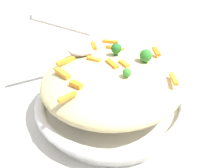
% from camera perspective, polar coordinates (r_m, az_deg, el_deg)
% --- Properties ---
extents(ground_plane, '(2.40, 2.40, 0.00)m').
position_cam_1_polar(ground_plane, '(0.51, 0.00, -6.60)').
color(ground_plane, beige).
extents(serving_bowl, '(0.33, 0.33, 0.05)m').
position_cam_1_polar(serving_bowl, '(0.49, 0.00, -4.35)').
color(serving_bowl, white).
rests_on(serving_bowl, ground_plane).
extents(pasta_mound, '(0.30, 0.29, 0.08)m').
position_cam_1_polar(pasta_mound, '(0.46, 0.00, 1.01)').
color(pasta_mound, '#DBC689').
rests_on(pasta_mound, serving_bowl).
extents(carrot_piece_0, '(0.01, 0.04, 0.01)m').
position_cam_1_polar(carrot_piece_0, '(0.51, 11.53, 8.36)').
color(carrot_piece_0, orange).
rests_on(carrot_piece_0, pasta_mound).
extents(carrot_piece_1, '(0.03, 0.03, 0.01)m').
position_cam_1_polar(carrot_piece_1, '(0.49, -7.00, 7.70)').
color(carrot_piece_1, orange).
rests_on(carrot_piece_1, pasta_mound).
extents(carrot_piece_2, '(0.02, 0.04, 0.01)m').
position_cam_1_polar(carrot_piece_2, '(0.53, -4.82, 10.00)').
color(carrot_piece_2, orange).
rests_on(carrot_piece_2, pasta_mound).
extents(carrot_piece_3, '(0.04, 0.03, 0.01)m').
position_cam_1_polar(carrot_piece_3, '(0.52, 0.74, 9.39)').
color(carrot_piece_3, orange).
rests_on(carrot_piece_3, pasta_mound).
extents(carrot_piece_4, '(0.02, 0.03, 0.01)m').
position_cam_1_polar(carrot_piece_4, '(0.44, 3.13, 5.33)').
color(carrot_piece_4, orange).
rests_on(carrot_piece_4, pasta_mound).
extents(carrot_piece_5, '(0.03, 0.03, 0.01)m').
position_cam_1_polar(carrot_piece_5, '(0.37, -11.66, -3.33)').
color(carrot_piece_5, orange).
rests_on(carrot_piece_5, pasta_mound).
extents(carrot_piece_6, '(0.03, 0.02, 0.01)m').
position_cam_1_polar(carrot_piece_6, '(0.46, -4.79, 6.51)').
color(carrot_piece_6, orange).
rests_on(carrot_piece_6, pasta_mound).
extents(carrot_piece_7, '(0.04, 0.02, 0.01)m').
position_cam_1_polar(carrot_piece_7, '(0.55, -0.04, 11.05)').
color(carrot_piece_7, orange).
rests_on(carrot_piece_7, pasta_mound).
extents(carrot_piece_8, '(0.04, 0.04, 0.01)m').
position_cam_1_polar(carrot_piece_8, '(0.43, -12.86, 2.81)').
color(carrot_piece_8, orange).
rests_on(carrot_piece_8, pasta_mound).
extents(carrot_piece_9, '(0.03, 0.04, 0.01)m').
position_cam_1_polar(carrot_piece_9, '(0.44, -0.54, 5.24)').
color(carrot_piece_9, orange).
rests_on(carrot_piece_9, pasta_mound).
extents(carrot_piece_10, '(0.04, 0.03, 0.01)m').
position_cam_1_polar(carrot_piece_10, '(0.47, -12.09, 5.93)').
color(carrot_piece_10, orange).
rests_on(carrot_piece_10, pasta_mound).
extents(carrot_piece_11, '(0.03, 0.02, 0.01)m').
position_cam_1_polar(carrot_piece_11, '(0.39, -9.39, -0.15)').
color(carrot_piece_11, orange).
rests_on(carrot_piece_11, pasta_mound).
extents(carrot_piece_12, '(0.01, 0.04, 0.01)m').
position_cam_1_polar(carrot_piece_12, '(0.42, 15.89, 1.29)').
color(carrot_piece_12, orange).
rests_on(carrot_piece_12, pasta_mound).
extents(broccoli_floret_0, '(0.02, 0.02, 0.02)m').
position_cam_1_polar(broccoli_floret_0, '(0.40, 3.94, 2.99)').
color(broccoli_floret_0, '#377928').
rests_on(broccoli_floret_0, pasta_mound).
extents(broccoli_floret_1, '(0.03, 0.03, 0.03)m').
position_cam_1_polar(broccoli_floret_1, '(0.46, 8.84, 7.34)').
color(broccoli_floret_1, '#296820').
rests_on(broccoli_floret_1, pasta_mound).
extents(broccoli_floret_2, '(0.02, 0.02, 0.03)m').
position_cam_1_polar(broccoli_floret_2, '(0.47, 1.12, 9.21)').
color(broccoli_floret_2, '#205B1C').
rests_on(broccoli_floret_2, pasta_mound).
extents(serving_spoon, '(0.13, 0.12, 0.09)m').
position_cam_1_polar(serving_spoon, '(0.50, -9.88, 10.88)').
color(serving_spoon, '#B7B7BC').
rests_on(serving_spoon, pasta_mound).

